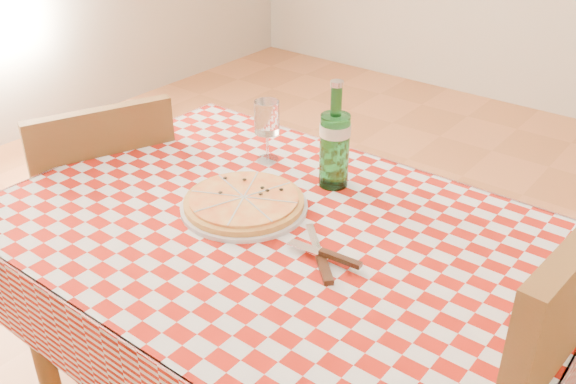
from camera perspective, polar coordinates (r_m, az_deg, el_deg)
name	(u,v)px	position (r m, az deg, el deg)	size (l,w,h in m)	color
dining_table	(279,264)	(1.50, -0.82, -6.42)	(1.20, 0.80, 0.75)	brown
tablecloth	(279,230)	(1.44, -0.85, -3.38)	(1.30, 0.90, 0.01)	#9B1409
chair_far	(106,214)	(2.05, -15.84, -1.88)	(0.52, 0.52, 0.89)	brown
pizza_plate	(244,201)	(1.51, -3.94, -0.82)	(0.30, 0.30, 0.04)	#CF8845
water_bottle	(335,135)	(1.56, 4.20, 5.08)	(0.08, 0.08, 0.27)	#1B6C28
wine_glass	(267,132)	(1.70, -1.87, 5.39)	(0.07, 0.07, 0.17)	white
cutlery	(320,253)	(1.34, 2.87, -5.46)	(0.24, 0.20, 0.03)	silver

